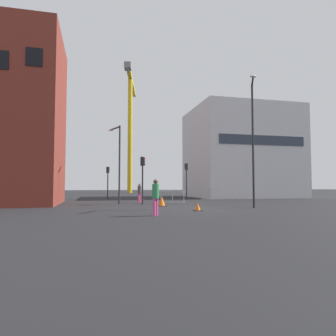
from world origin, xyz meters
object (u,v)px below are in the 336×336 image
at_px(traffic_light_crosswalk, 143,172).
at_px(streetlamp_short, 118,157).
at_px(traffic_light_far, 186,175).
at_px(pedestrian_waiting, 140,191).
at_px(traffic_cone_by_barrier, 198,207).
at_px(streetlamp_tall, 253,134).
at_px(construction_crane, 130,114).
at_px(pedestrian_walking, 156,194).
at_px(traffic_light_island, 108,177).
at_px(traffic_cone_striped, 162,201).

bearing_deg(traffic_light_crosswalk, streetlamp_short, 140.09).
xyz_separation_m(traffic_light_far, pedestrian_waiting, (-5.76, -4.86, -1.62)).
xyz_separation_m(pedestrian_waiting, traffic_cone_by_barrier, (2.18, -9.22, -0.76)).
bearing_deg(streetlamp_tall, traffic_light_far, 93.33).
distance_m(construction_crane, pedestrian_walking, 48.62).
bearing_deg(pedestrian_walking, traffic_light_island, 94.38).
xyz_separation_m(pedestrian_walking, traffic_cone_by_barrier, (3.04, 2.40, -0.85)).
bearing_deg(traffic_light_island, pedestrian_waiting, -74.19).
bearing_deg(traffic_light_far, streetlamp_tall, -86.67).
relative_size(construction_crane, streetlamp_short, 3.70).
xyz_separation_m(streetlamp_tall, traffic_light_far, (-0.75, 12.97, -2.36)).
height_order(streetlamp_tall, streetlamp_short, streetlamp_tall).
height_order(streetlamp_short, pedestrian_walking, streetlamp_short).
bearing_deg(streetlamp_short, construction_crane, 82.12).
height_order(pedestrian_walking, pedestrian_waiting, pedestrian_walking).
relative_size(construction_crane, traffic_light_far, 6.15).
bearing_deg(streetlamp_tall, pedestrian_waiting, 128.76).
height_order(construction_crane, traffic_light_crosswalk, construction_crane).
bearing_deg(traffic_light_island, traffic_light_far, -23.77).
height_order(streetlamp_short, traffic_cone_by_barrier, streetlamp_short).
height_order(traffic_light_crosswalk, traffic_light_far, traffic_light_far).
bearing_deg(traffic_cone_striped, traffic_light_island, 104.62).
relative_size(streetlamp_short, pedestrian_waiting, 3.82).
distance_m(streetlamp_short, pedestrian_waiting, 3.74).
distance_m(traffic_light_far, pedestrian_walking, 17.82).
relative_size(pedestrian_walking, pedestrian_waiting, 1.08).
bearing_deg(traffic_cone_by_barrier, traffic_cone_striped, 104.19).
xyz_separation_m(streetlamp_short, traffic_cone_striped, (2.98, -3.28, -3.55)).
xyz_separation_m(streetlamp_short, traffic_light_island, (-0.41, 9.72, -1.44)).
relative_size(traffic_light_crosswalk, traffic_cone_striped, 5.41).
bearing_deg(streetlamp_short, traffic_light_far, 38.41).
height_order(traffic_light_far, traffic_light_island, traffic_light_far).
bearing_deg(pedestrian_waiting, traffic_cone_striped, -77.61).
xyz_separation_m(traffic_light_island, pedestrian_waiting, (2.39, -8.45, -1.46)).
distance_m(streetlamp_tall, pedestrian_walking, 9.04).
bearing_deg(traffic_light_far, pedestrian_waiting, -139.83).
xyz_separation_m(construction_crane, streetlamp_tall, (3.53, -42.63, -10.94)).
height_order(construction_crane, traffic_cone_striped, construction_crane).
distance_m(pedestrian_waiting, traffic_cone_striped, 4.71).
height_order(construction_crane, pedestrian_waiting, construction_crane).
relative_size(streetlamp_tall, pedestrian_waiting, 5.05).
distance_m(pedestrian_walking, traffic_cone_by_barrier, 3.96).
relative_size(streetlamp_tall, traffic_cone_by_barrier, 17.72).
relative_size(traffic_light_crosswalk, traffic_cone_by_barrier, 7.83).
xyz_separation_m(pedestrian_walking, pedestrian_waiting, (0.86, 11.62, -0.09)).
bearing_deg(traffic_light_far, traffic_cone_by_barrier, -104.25).
bearing_deg(streetlamp_short, traffic_cone_striped, -47.76).
relative_size(traffic_light_island, pedestrian_walking, 1.98).
bearing_deg(streetlamp_short, streetlamp_tall, -38.84).
relative_size(traffic_cone_striped, traffic_cone_by_barrier, 1.45).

